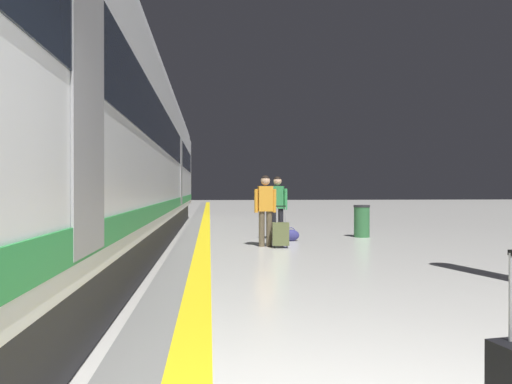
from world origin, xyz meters
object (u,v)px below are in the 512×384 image
(passenger_near, at_px, (265,205))
(duffel_bag_mid, at_px, (291,235))
(suitcase_near, at_px, (281,234))
(passenger_mid, at_px, (277,203))
(waste_bin, at_px, (362,221))
(high_speed_train, at_px, (74,123))

(passenger_near, distance_m, duffel_bag_mid, 1.66)
(suitcase_near, relative_size, passenger_mid, 0.58)
(suitcase_near, height_order, passenger_mid, passenger_mid)
(duffel_bag_mid, bearing_deg, passenger_near, -124.43)
(duffel_bag_mid, bearing_deg, waste_bin, 21.25)
(passenger_mid, height_order, waste_bin, passenger_mid)
(duffel_bag_mid, bearing_deg, passenger_mid, 138.00)
(high_speed_train, relative_size, duffel_bag_mid, 76.16)
(suitcase_near, xyz_separation_m, duffel_bag_mid, (0.49, 1.49, -0.17))
(passenger_near, bearing_deg, suitcase_near, -43.97)
(suitcase_near, height_order, duffel_bag_mid, suitcase_near)
(passenger_near, distance_m, suitcase_near, 0.79)
(passenger_near, relative_size, suitcase_near, 1.72)
(passenger_mid, bearing_deg, waste_bin, 12.59)
(waste_bin, bearing_deg, passenger_mid, -167.41)
(passenger_near, xyz_separation_m, duffel_bag_mid, (0.81, 1.18, -0.83))
(high_speed_train, distance_m, passenger_near, 4.88)
(passenger_mid, relative_size, waste_bin, 1.87)
(high_speed_train, distance_m, passenger_mid, 6.18)
(high_speed_train, xyz_separation_m, duffel_bag_mid, (4.45, 4.06, -2.35))
(passenger_near, xyz_separation_m, waste_bin, (2.98, 2.03, -0.52))
(passenger_near, distance_m, passenger_mid, 1.55)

